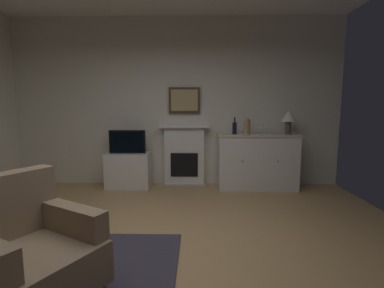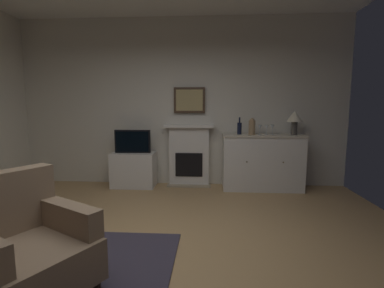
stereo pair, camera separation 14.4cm
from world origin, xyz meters
name	(u,v)px [view 1 (the left image)]	position (x,y,z in m)	size (l,w,h in m)	color
ground_plane	(155,265)	(0.00, 0.00, -0.05)	(5.87, 5.39, 0.10)	tan
wall_rear	(175,103)	(0.00, 2.67, 1.48)	(5.87, 0.06, 2.96)	silver
area_rug	(54,286)	(-0.73, -0.40, 0.01)	(1.91, 1.82, 0.02)	#383342
fireplace_unit	(184,155)	(0.17, 2.54, 0.55)	(0.87, 0.30, 1.10)	white
framed_picture	(184,100)	(0.17, 2.58, 1.52)	(0.55, 0.04, 0.45)	#473323
sideboard_cabinet	(257,161)	(1.43, 2.36, 0.47)	(1.36, 0.49, 0.94)	white
table_lamp	(289,118)	(1.94, 2.36, 1.22)	(0.26, 0.26, 0.40)	#4C4742
wine_bottle	(235,128)	(1.03, 2.38, 1.05)	(0.08, 0.08, 0.29)	black
wine_glass_left	(255,127)	(1.36, 2.32, 1.07)	(0.07, 0.07, 0.16)	silver
wine_glass_center	(261,127)	(1.47, 2.33, 1.07)	(0.07, 0.07, 0.16)	silver
wine_glass_right	(267,127)	(1.58, 2.39, 1.07)	(0.07, 0.07, 0.16)	silver
vase_decorative	(247,126)	(1.23, 2.31, 1.08)	(0.11, 0.11, 0.28)	#9E7F5B
tv_cabinet	(129,170)	(-0.81, 2.38, 0.31)	(0.75, 0.42, 0.61)	white
tv_set	(127,142)	(-0.81, 2.35, 0.81)	(0.62, 0.07, 0.40)	black
armchair	(26,252)	(-0.83, -0.56, 0.38)	(1.08, 1.06, 0.92)	#8C7259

